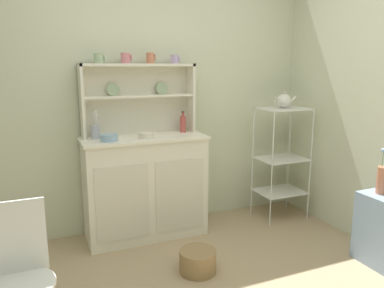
# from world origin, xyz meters

# --- Properties ---
(wall_back) EXTENTS (3.84, 0.05, 2.50)m
(wall_back) POSITION_xyz_m (0.00, 1.62, 1.25)
(wall_back) COLOR beige
(wall_back) RESTS_ON ground
(hutch_cabinet) EXTENTS (1.08, 0.45, 0.91)m
(hutch_cabinet) POSITION_xyz_m (-0.11, 1.37, 0.47)
(hutch_cabinet) COLOR silver
(hutch_cabinet) RESTS_ON ground
(hutch_shelf_unit) EXTENTS (1.01, 0.18, 0.63)m
(hutch_shelf_unit) POSITION_xyz_m (-0.11, 1.53, 1.28)
(hutch_shelf_unit) COLOR silver
(hutch_shelf_unit) RESTS_ON hutch_cabinet
(bakers_rack) EXTENTS (0.47, 0.36, 1.12)m
(bakers_rack) POSITION_xyz_m (1.27, 1.26, 0.68)
(bakers_rack) COLOR silver
(bakers_rack) RESTS_ON ground
(wire_chair) EXTENTS (0.36, 0.36, 0.85)m
(wire_chair) POSITION_xyz_m (-1.12, 0.17, 0.52)
(wire_chair) COLOR white
(wire_chair) RESTS_ON ground
(floor_basket) EXTENTS (0.28, 0.28, 0.17)m
(floor_basket) POSITION_xyz_m (0.07, 0.60, 0.08)
(floor_basket) COLOR #93754C
(floor_basket) RESTS_ON ground
(cup_sage_0) EXTENTS (0.09, 0.08, 0.08)m
(cup_sage_0) POSITION_xyz_m (-0.45, 1.49, 1.58)
(cup_sage_0) COLOR #9EB78E
(cup_sage_0) RESTS_ON hutch_shelf_unit
(cup_rose_1) EXTENTS (0.09, 0.08, 0.09)m
(cup_rose_1) POSITION_xyz_m (-0.22, 1.49, 1.58)
(cup_rose_1) COLOR #D17A84
(cup_rose_1) RESTS_ON hutch_shelf_unit
(cup_terracotta_2) EXTENTS (0.08, 0.07, 0.09)m
(cup_terracotta_2) POSITION_xyz_m (-0.00, 1.49, 1.59)
(cup_terracotta_2) COLOR #C67556
(cup_terracotta_2) RESTS_ON hutch_shelf_unit
(cup_lilac_3) EXTENTS (0.08, 0.07, 0.08)m
(cup_lilac_3) POSITION_xyz_m (0.23, 1.49, 1.58)
(cup_lilac_3) COLOR #B79ECC
(cup_lilac_3) RESTS_ON hutch_shelf_unit
(bowl_mixing_large) EXTENTS (0.14, 0.14, 0.06)m
(bowl_mixing_large) POSITION_xyz_m (-0.42, 1.29, 0.94)
(bowl_mixing_large) COLOR #8EB2D1
(bowl_mixing_large) RESTS_ON hutch_cabinet
(bowl_floral_medium) EXTENTS (0.13, 0.13, 0.05)m
(bowl_floral_medium) POSITION_xyz_m (-0.11, 1.29, 0.94)
(bowl_floral_medium) COLOR silver
(bowl_floral_medium) RESTS_ON hutch_cabinet
(jam_bottle) EXTENTS (0.06, 0.06, 0.20)m
(jam_bottle) POSITION_xyz_m (0.29, 1.45, 0.99)
(jam_bottle) COLOR #B74C47
(jam_bottle) RESTS_ON hutch_cabinet
(utensil_jar) EXTENTS (0.08, 0.08, 0.25)m
(utensil_jar) POSITION_xyz_m (-0.51, 1.44, 0.97)
(utensil_jar) COLOR #B2B7C6
(utensil_jar) RESTS_ON hutch_cabinet
(porcelain_teapot) EXTENTS (0.23, 0.14, 0.16)m
(porcelain_teapot) POSITION_xyz_m (1.27, 1.26, 1.19)
(porcelain_teapot) COLOR white
(porcelain_teapot) RESTS_ON bakers_rack
(flower_vase) EXTENTS (0.08, 0.08, 0.37)m
(flower_vase) POSITION_xyz_m (1.44, 0.21, 0.68)
(flower_vase) COLOR #C67556
(flower_vase) RESTS_ON side_shelf_blue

